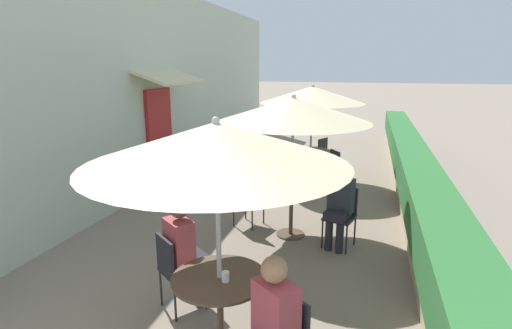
% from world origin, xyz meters
% --- Properties ---
extents(cafe_facade_wall, '(0.98, 14.81, 4.20)m').
position_xyz_m(cafe_facade_wall, '(-2.54, 7.27, 2.09)').
color(cafe_facade_wall, '#B2C1AD').
rests_on(cafe_facade_wall, ground_plane).
extents(planter_hedge, '(0.60, 13.81, 1.01)m').
position_xyz_m(planter_hedge, '(2.75, 7.31, 0.54)').
color(planter_hedge, tan).
rests_on(planter_hedge, ground_plane).
extents(patio_table_near, '(0.88, 0.88, 0.73)m').
position_xyz_m(patio_table_near, '(0.67, 2.18, 0.56)').
color(patio_table_near, brown).
rests_on(patio_table_near, ground_plane).
extents(patio_umbrella_near, '(2.26, 2.26, 2.18)m').
position_xyz_m(patio_umbrella_near, '(0.67, 2.18, 1.95)').
color(patio_umbrella_near, '#B7B7BC').
rests_on(patio_umbrella_near, ground_plane).
extents(cafe_chair_near_left, '(0.56, 0.56, 0.87)m').
position_xyz_m(cafe_chair_near_left, '(0.01, 2.60, 0.52)').
color(cafe_chair_near_left, '#232328').
rests_on(cafe_chair_near_left, ground_plane).
extents(seated_patron_near_left, '(0.50, 0.51, 1.25)m').
position_xyz_m(seated_patron_near_left, '(0.08, 2.69, 0.69)').
color(seated_patron_near_left, '#23232D').
rests_on(seated_patron_near_left, ground_plane).
extents(seated_patron_near_right, '(0.50, 0.51, 1.25)m').
position_xyz_m(seated_patron_near_right, '(1.27, 1.68, 0.69)').
color(seated_patron_near_right, '#23232D').
rests_on(seated_patron_near_right, ground_plane).
extents(coffee_cup_near, '(0.07, 0.07, 0.09)m').
position_xyz_m(coffee_cup_near, '(0.75, 2.13, 0.77)').
color(coffee_cup_near, white).
rests_on(coffee_cup_near, patio_table_near).
extents(patio_table_mid, '(0.88, 0.88, 0.73)m').
position_xyz_m(patio_table_mid, '(0.82, 4.86, 0.56)').
color(patio_table_mid, brown).
rests_on(patio_table_mid, ground_plane).
extents(patio_umbrella_mid, '(2.26, 2.26, 2.18)m').
position_xyz_m(patio_umbrella_mid, '(0.82, 4.86, 1.95)').
color(patio_umbrella_mid, '#B7B7BC').
rests_on(patio_umbrella_mid, ground_plane).
extents(cafe_chair_mid_left, '(0.49, 0.49, 0.87)m').
position_xyz_m(cafe_chair_mid_left, '(0.05, 5.01, 0.52)').
color(cafe_chair_mid_left, '#232328').
rests_on(cafe_chair_mid_left, ground_plane).
extents(cafe_chair_mid_right, '(0.49, 0.49, 0.87)m').
position_xyz_m(cafe_chair_mid_right, '(1.59, 4.72, 0.52)').
color(cafe_chair_mid_right, '#232328').
rests_on(cafe_chair_mid_right, ground_plane).
extents(seated_patron_mid_right, '(0.42, 0.47, 1.25)m').
position_xyz_m(seated_patron_mid_right, '(1.56, 4.61, 0.69)').
color(seated_patron_mid_right, '#23232D').
rests_on(seated_patron_mid_right, ground_plane).
extents(coffee_cup_mid, '(0.07, 0.07, 0.09)m').
position_xyz_m(coffee_cup_mid, '(0.78, 4.96, 0.77)').
color(coffee_cup_mid, '#B73D3D').
rests_on(coffee_cup_mid, patio_table_mid).
extents(patio_table_far, '(0.88, 0.88, 0.73)m').
position_xyz_m(patio_table_far, '(0.67, 7.87, 0.56)').
color(patio_table_far, brown).
rests_on(patio_table_far, ground_plane).
extents(patio_umbrella_far, '(2.26, 2.26, 2.18)m').
position_xyz_m(patio_umbrella_far, '(0.67, 7.87, 1.95)').
color(patio_umbrella_far, '#B7B7BC').
rests_on(patio_umbrella_far, ground_plane).
extents(cafe_chair_far_left, '(0.42, 0.42, 0.87)m').
position_xyz_m(cafe_chair_far_left, '(-0.10, 7.75, 0.52)').
color(cafe_chair_far_left, '#232328').
rests_on(cafe_chair_far_left, ground_plane).
extents(cafe_chair_far_right, '(0.55, 0.55, 0.87)m').
position_xyz_m(cafe_chair_far_right, '(1.17, 7.26, 0.52)').
color(cafe_chair_far_right, '#232328').
rests_on(cafe_chair_far_right, ground_plane).
extents(cafe_chair_far_back, '(0.54, 0.54, 0.87)m').
position_xyz_m(cafe_chair_far_back, '(0.95, 8.60, 0.52)').
color(cafe_chair_far_back, '#232328').
rests_on(cafe_chair_far_back, ground_plane).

